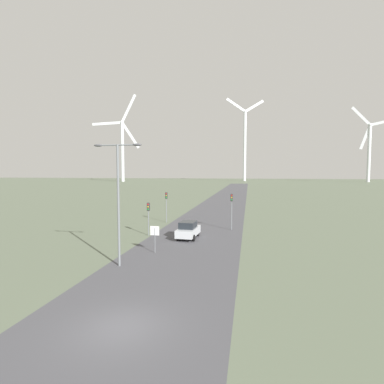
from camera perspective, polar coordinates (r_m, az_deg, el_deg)
The scene contains 11 objects.
ground_plane at distance 15.41m, azimuth -13.21°, elevation -23.72°, with size 600.00×600.00×0.00m, color #5B6651.
road_surface at distance 61.12m, azimuth 5.43°, elevation -2.81°, with size 10.00×240.00×0.01m.
streetlamp at distance 22.91m, azimuth -13.88°, elevation 0.65°, with size 3.76×0.32×9.18m.
stop_sign_near at distance 26.59m, azimuth -7.09°, elevation -7.99°, with size 0.81×0.07×2.38m.
traffic_light_post_near_left at distance 33.68m, azimuth -8.31°, elevation -3.69°, with size 0.28×0.34×3.68m.
traffic_light_post_near_right at distance 36.63m, azimuth 7.56°, elevation -2.22°, with size 0.28×0.34×4.45m.
traffic_light_post_mid_left at distance 42.10m, azimuth -4.91°, elevation -1.61°, with size 0.28×0.34×4.23m.
car_approaching at distance 32.22m, azimuth -0.73°, elevation -7.21°, with size 2.03×4.20×1.83m.
wind_turbine_far_left at distance 223.11m, azimuth -13.12°, elevation 8.84°, with size 34.14×4.93×62.05m.
wind_turbine_left at distance 233.66m, azimuth 10.04°, elevation 9.79°, with size 27.81×14.04×61.97m.
wind_turbine_center at distance 240.03m, azimuth 30.69°, elevation 7.43°, with size 28.74×4.49×52.11m.
Camera 1 is at (5.66, -12.44, 7.12)m, focal length 28.00 mm.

